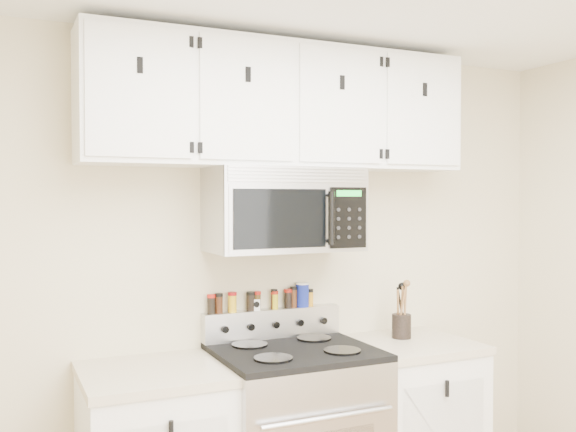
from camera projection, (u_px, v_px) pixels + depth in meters
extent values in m
cube|color=beige|center=(270.00, 280.00, 3.42)|extent=(3.50, 0.01, 2.50)
cube|color=black|center=(295.00, 352.00, 3.13)|extent=(0.76, 0.65, 0.03)
cube|color=#B7B7BA|center=(272.00, 323.00, 3.39)|extent=(0.76, 0.08, 0.15)
cylinder|color=black|center=(273.00, 358.00, 2.92)|extent=(0.18, 0.18, 0.01)
cylinder|color=black|center=(342.00, 351.00, 3.07)|extent=(0.18, 0.18, 0.01)
cylinder|color=black|center=(250.00, 345.00, 3.19)|extent=(0.18, 0.18, 0.01)
cylinder|color=black|center=(314.00, 338.00, 3.34)|extent=(0.18, 0.18, 0.01)
cube|color=#B5A98B|center=(153.00, 373.00, 2.87)|extent=(0.64, 0.62, 0.04)
cube|color=white|center=(409.00, 429.00, 3.45)|extent=(0.62, 0.60, 0.88)
cube|color=#B5A98B|center=(409.00, 344.00, 3.44)|extent=(0.64, 0.62, 0.04)
cube|color=#9E9EA3|center=(284.00, 209.00, 3.24)|extent=(0.76, 0.38, 0.42)
cube|color=#B7B7BA|center=(301.00, 174.00, 3.05)|extent=(0.73, 0.01, 0.08)
cube|color=black|center=(281.00, 219.00, 3.01)|extent=(0.47, 0.01, 0.28)
cube|color=black|center=(348.00, 218.00, 3.17)|extent=(0.20, 0.01, 0.30)
cylinder|color=black|center=(331.00, 218.00, 3.08)|extent=(0.03, 0.03, 0.26)
cube|color=white|center=(282.00, 107.00, 3.24)|extent=(2.00, 0.33, 0.62)
cube|color=white|center=(140.00, 91.00, 2.78)|extent=(0.46, 0.01, 0.57)
cube|color=black|center=(140.00, 65.00, 2.77)|extent=(0.02, 0.01, 0.07)
cube|color=white|center=(248.00, 99.00, 2.99)|extent=(0.46, 0.01, 0.57)
cube|color=black|center=(248.00, 74.00, 2.98)|extent=(0.03, 0.01, 0.07)
cube|color=white|center=(341.00, 105.00, 3.19)|extent=(0.46, 0.01, 0.57)
cube|color=black|center=(342.00, 82.00, 3.18)|extent=(0.03, 0.01, 0.07)
cube|color=white|center=(424.00, 111.00, 3.40)|extent=(0.46, 0.01, 0.57)
cube|color=black|center=(425.00, 90.00, 3.39)|extent=(0.02, 0.01, 0.07)
cylinder|color=black|center=(401.00, 326.00, 3.51)|extent=(0.10, 0.10, 0.13)
cylinder|color=brown|center=(402.00, 308.00, 3.50)|extent=(0.01, 0.01, 0.24)
cylinder|color=brown|center=(405.00, 306.00, 3.50)|extent=(0.01, 0.01, 0.26)
cylinder|color=brown|center=(398.00, 310.00, 3.51)|extent=(0.01, 0.01, 0.23)
cylinder|color=black|center=(401.00, 308.00, 3.52)|extent=(0.01, 0.01, 0.23)
cylinder|color=brown|center=(402.00, 308.00, 3.49)|extent=(0.01, 0.01, 0.25)
cube|color=white|center=(255.00, 305.00, 3.35)|extent=(0.06, 0.06, 0.06)
cylinder|color=navy|center=(302.00, 295.00, 3.46)|extent=(0.07, 0.07, 0.12)
cylinder|color=white|center=(302.00, 283.00, 3.46)|extent=(0.07, 0.07, 0.01)
cylinder|color=black|center=(211.00, 306.00, 3.25)|extent=(0.04, 0.04, 0.08)
cylinder|color=#B5170D|center=(211.00, 296.00, 3.25)|extent=(0.04, 0.04, 0.02)
cylinder|color=#391C0D|center=(219.00, 305.00, 3.26)|extent=(0.04, 0.04, 0.09)
cylinder|color=black|center=(219.00, 295.00, 3.26)|extent=(0.04, 0.04, 0.02)
cylinder|color=gold|center=(232.00, 304.00, 3.29)|extent=(0.04, 0.04, 0.09)
cylinder|color=#990B0F|center=(232.00, 294.00, 3.29)|extent=(0.05, 0.05, 0.02)
cylinder|color=black|center=(251.00, 303.00, 3.34)|extent=(0.04, 0.04, 0.08)
cylinder|color=black|center=(251.00, 293.00, 3.33)|extent=(0.05, 0.05, 0.02)
cylinder|color=#422E0F|center=(257.00, 302.00, 3.35)|extent=(0.04, 0.04, 0.08)
cylinder|color=#AB140D|center=(257.00, 293.00, 3.35)|extent=(0.04, 0.04, 0.02)
cylinder|color=#381E0D|center=(274.00, 301.00, 3.39)|extent=(0.03, 0.03, 0.09)
cylinder|color=black|center=(274.00, 291.00, 3.39)|extent=(0.04, 0.04, 0.02)
cylinder|color=gold|center=(275.00, 301.00, 3.39)|extent=(0.04, 0.04, 0.08)
cylinder|color=#9F1B0C|center=(275.00, 293.00, 3.39)|extent=(0.04, 0.04, 0.02)
cylinder|color=black|center=(288.00, 300.00, 3.42)|extent=(0.04, 0.04, 0.08)
cylinder|color=#9A160B|center=(288.00, 291.00, 3.42)|extent=(0.04, 0.04, 0.02)
cylinder|color=#442310|center=(294.00, 298.00, 3.44)|extent=(0.04, 0.04, 0.10)
cylinder|color=black|center=(294.00, 288.00, 3.44)|extent=(0.04, 0.04, 0.02)
cylinder|color=orange|center=(310.00, 299.00, 3.48)|extent=(0.04, 0.04, 0.08)
cylinder|color=black|center=(310.00, 291.00, 3.48)|extent=(0.04, 0.04, 0.02)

